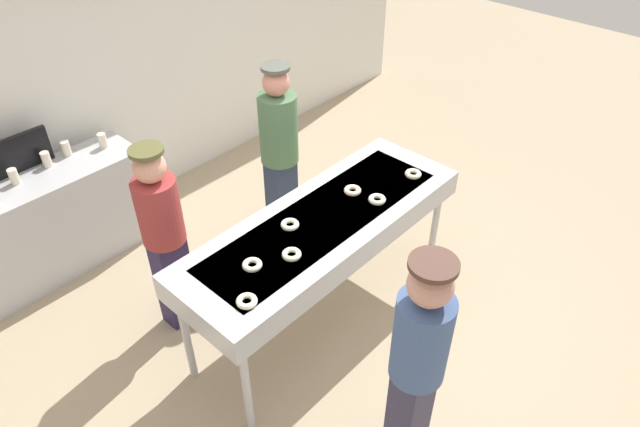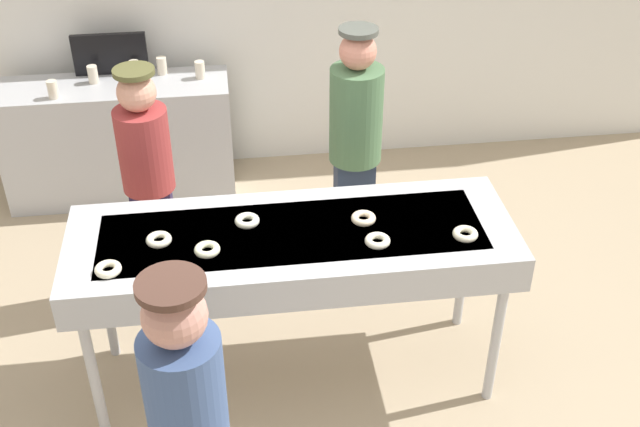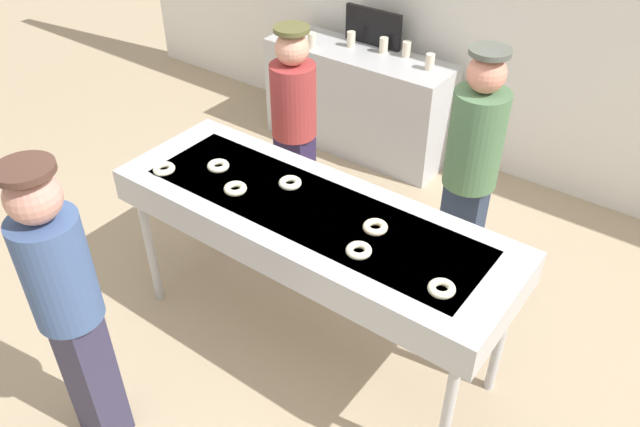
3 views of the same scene
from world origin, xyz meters
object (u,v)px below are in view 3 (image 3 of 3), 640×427
sugar_donut_0 (218,166)px  menu_display (373,27)px  sugar_donut_2 (290,183)px  paper_cup_2 (430,62)px  paper_cup_4 (384,45)px  paper_cup_1 (407,49)px  sugar_donut_3 (359,250)px  sugar_donut_6 (164,169)px  fryer_conveyor (311,223)px  sugar_donut_4 (235,189)px  worker_baker (471,169)px  worker_assistant (294,127)px  paper_cup_0 (312,40)px  prep_counter (357,101)px  sugar_donut_5 (442,288)px  sugar_donut_1 (375,227)px  paper_cup_3 (351,39)px  customer_waiting (67,302)px

sugar_donut_0 → menu_display: 2.36m
sugar_donut_2 → paper_cup_2: size_ratio=1.00×
paper_cup_4 → paper_cup_1: bearing=11.6°
sugar_donut_2 → menu_display: size_ratio=0.24×
sugar_donut_3 → sugar_donut_6: same height
fryer_conveyor → sugar_donut_2: bearing=155.3°
sugar_donut_4 → worker_baker: 1.40m
fryer_conveyor → worker_assistant: size_ratio=1.45×
paper_cup_2 → paper_cup_0: bearing=-168.9°
sugar_donut_0 → paper_cup_0: 2.12m
sugar_donut_3 → prep_counter: sugar_donut_3 is taller
sugar_donut_2 → sugar_donut_3: 0.68m
prep_counter → paper_cup_4: paper_cup_4 is taller
paper_cup_2 → menu_display: (-0.64, 0.17, 0.09)m
sugar_donut_0 → sugar_donut_5: same height
sugar_donut_2 → sugar_donut_3: bearing=-22.3°
sugar_donut_3 → sugar_donut_0: bearing=172.1°
sugar_donut_1 → worker_assistant: worker_assistant is taller
sugar_donut_1 → sugar_donut_4: bearing=-168.3°
sugar_donut_6 → worker_assistant: (0.12, 1.05, -0.15)m
sugar_donut_2 → worker_assistant: bearing=127.1°
paper_cup_4 → sugar_donut_2: bearing=-71.7°
worker_baker → worker_assistant: 1.26m
sugar_donut_6 → menu_display: menu_display is taller
sugar_donut_0 → sugar_donut_5: size_ratio=1.00×
sugar_donut_1 → sugar_donut_3: (0.03, -0.20, 0.00)m
sugar_donut_6 → paper_cup_4: (-0.03, 2.44, -0.06)m
sugar_donut_3 → worker_assistant: size_ratio=0.08×
paper_cup_3 → sugar_donut_4: bearing=-71.1°
worker_baker → prep_counter: worker_baker is taller
worker_baker → paper_cup_4: size_ratio=13.30×
sugar_donut_3 → paper_cup_0: sugar_donut_3 is taller
sugar_donut_0 → sugar_donut_6: bearing=-137.9°
customer_waiting → paper_cup_0: 3.27m
fryer_conveyor → sugar_donut_4: 0.46m
paper_cup_4 → worker_baker: bearing=-42.4°
sugar_donut_0 → fryer_conveyor: bearing=0.6°
sugar_donut_0 → paper_cup_0: bearing=112.2°
sugar_donut_3 → worker_baker: bearing=86.1°
customer_waiting → paper_cup_4: bearing=92.2°
sugar_donut_0 → paper_cup_2: sugar_donut_0 is taller
sugar_donut_1 → paper_cup_0: (-1.84, 1.91, -0.06)m
paper_cup_4 → sugar_donut_3: bearing=-60.7°
sugar_donut_4 → paper_cup_4: 2.40m
sugar_donut_5 → sugar_donut_6: same height
sugar_donut_0 → customer_waiting: 1.18m
fryer_conveyor → sugar_donut_1: size_ratio=17.90×
sugar_donut_2 → worker_baker: size_ratio=0.07×
paper_cup_0 → sugar_donut_2: bearing=-56.1°
sugar_donut_5 → paper_cup_0: 3.14m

